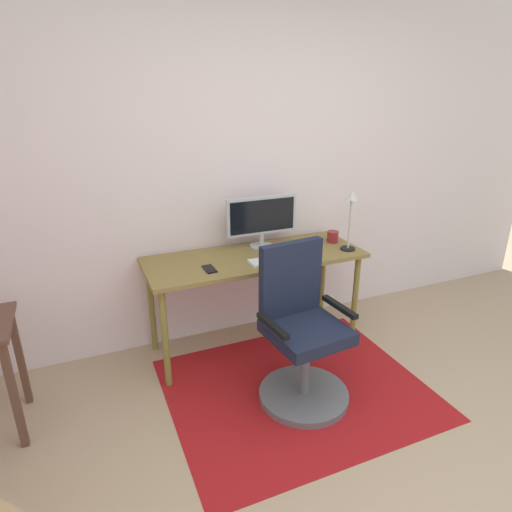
% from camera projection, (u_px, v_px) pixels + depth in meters
% --- Properties ---
extents(wall_back, '(6.00, 0.10, 2.60)m').
position_uv_depth(wall_back, '(252.00, 170.00, 3.34)').
color(wall_back, silver).
rests_on(wall_back, ground).
extents(area_rug, '(1.66, 1.38, 0.01)m').
position_uv_depth(area_rug, '(296.00, 389.00, 2.92)').
color(area_rug, '#A71619').
rests_on(area_rug, ground).
extents(desk, '(1.60, 0.60, 0.75)m').
position_uv_depth(desk, '(255.00, 265.00, 3.20)').
color(desk, olive).
rests_on(desk, ground).
extents(monitor, '(0.56, 0.18, 0.39)m').
position_uv_depth(monitor, '(262.00, 218.00, 3.27)').
color(monitor, '#B2B2B7').
rests_on(monitor, desk).
extents(keyboard, '(0.43, 0.13, 0.02)m').
position_uv_depth(keyboard, '(279.00, 259.00, 3.08)').
color(keyboard, white).
rests_on(keyboard, desk).
extents(computer_mouse, '(0.06, 0.10, 0.03)m').
position_uv_depth(computer_mouse, '(316.00, 251.00, 3.22)').
color(computer_mouse, white).
rests_on(computer_mouse, desk).
extents(coffee_cup, '(0.09, 0.09, 0.09)m').
position_uv_depth(coffee_cup, '(333.00, 237.00, 3.44)').
color(coffee_cup, maroon).
rests_on(coffee_cup, desk).
extents(cell_phone, '(0.07, 0.14, 0.01)m').
position_uv_depth(cell_phone, '(209.00, 269.00, 2.92)').
color(cell_phone, black).
rests_on(cell_phone, desk).
extents(desk_lamp, '(0.11, 0.11, 0.45)m').
position_uv_depth(desk_lamp, '(351.00, 211.00, 3.18)').
color(desk_lamp, black).
rests_on(desk_lamp, desk).
extents(office_chair, '(0.58, 0.58, 1.02)m').
position_uv_depth(office_chair, '(301.00, 342.00, 2.73)').
color(office_chair, slate).
rests_on(office_chair, ground).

